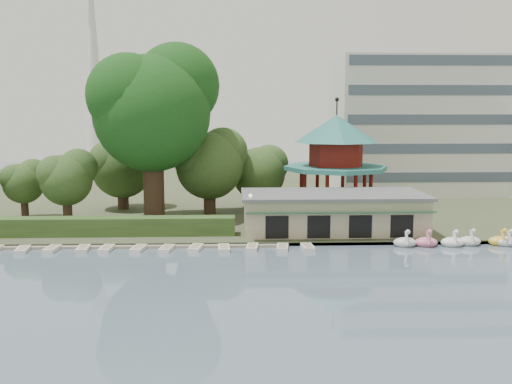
{
  "coord_description": "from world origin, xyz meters",
  "views": [
    {
      "loc": [
        0.06,
        -35.05,
        12.54
      ],
      "look_at": [
        2.0,
        18.0,
        5.0
      ],
      "focal_mm": 40.0,
      "sensor_mm": 36.0,
      "label": 1
    }
  ],
  "objects_px": {
    "dock": "(106,246)",
    "boathouse": "(333,212)",
    "big_tree": "(154,104)",
    "pavilion": "(336,154)"
  },
  "relations": [
    {
      "from": "boathouse",
      "to": "big_tree",
      "type": "distance_m",
      "value": 22.64
    },
    {
      "from": "pavilion",
      "to": "dock",
      "type": "bearing_deg",
      "value": -148.34
    },
    {
      "from": "dock",
      "to": "boathouse",
      "type": "bearing_deg",
      "value": 12.24
    },
    {
      "from": "dock",
      "to": "big_tree",
      "type": "xyz_separation_m",
      "value": [
        3.17,
        11.01,
        13.18
      ]
    },
    {
      "from": "boathouse",
      "to": "pavilion",
      "type": "bearing_deg",
      "value": 78.72
    },
    {
      "from": "boathouse",
      "to": "big_tree",
      "type": "height_order",
      "value": "big_tree"
    },
    {
      "from": "boathouse",
      "to": "pavilion",
      "type": "distance_m",
      "value": 11.43
    },
    {
      "from": "pavilion",
      "to": "big_tree",
      "type": "distance_m",
      "value": 21.95
    },
    {
      "from": "dock",
      "to": "pavilion",
      "type": "distance_m",
      "value": 29.14
    },
    {
      "from": "boathouse",
      "to": "pavilion",
      "type": "relative_size",
      "value": 1.38
    }
  ]
}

